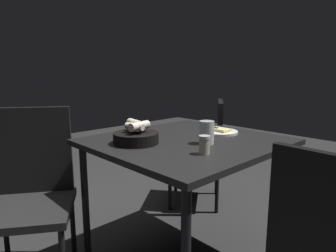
{
  "coord_description": "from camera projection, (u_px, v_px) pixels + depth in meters",
  "views": [
    {
      "loc": [
        -1.19,
        -1.1,
        1.13
      ],
      "look_at": [
        -0.08,
        0.06,
        0.83
      ],
      "focal_mm": 31.81,
      "sensor_mm": 36.0,
      "label": 1
    }
  ],
  "objects": [
    {
      "name": "dining_table",
      "position": [
        186.0,
        152.0,
        1.67
      ],
      "size": [
        0.97,
        0.91,
        0.75
      ],
      "color": "black",
      "rests_on": "ground"
    },
    {
      "name": "pizza_plate",
      "position": [
        219.0,
        131.0,
        1.82
      ],
      "size": [
        0.23,
        0.23,
        0.04
      ],
      "color": "white",
      "rests_on": "dining_table"
    },
    {
      "name": "bread_basket",
      "position": [
        136.0,
        136.0,
        1.56
      ],
      "size": [
        0.24,
        0.24,
        0.12
      ],
      "color": "black",
      "rests_on": "dining_table"
    },
    {
      "name": "beer_glass",
      "position": [
        206.0,
        133.0,
        1.54
      ],
      "size": [
        0.08,
        0.08,
        0.12
      ],
      "color": "silver",
      "rests_on": "dining_table"
    },
    {
      "name": "pepper_shaker",
      "position": [
        204.0,
        146.0,
        1.35
      ],
      "size": [
        0.05,
        0.05,
        0.09
      ],
      "color": "#BFB299",
      "rests_on": "dining_table"
    },
    {
      "name": "chair_near",
      "position": [
        31.0,
        185.0,
        1.63
      ],
      "size": [
        0.61,
        0.61,
        0.93
      ],
      "color": "black",
      "rests_on": "ground"
    },
    {
      "name": "chair_spare",
      "position": [
        205.0,
        146.0,
        2.52
      ],
      "size": [
        0.62,
        0.62,
        0.89
      ],
      "color": "#242424",
      "rests_on": "ground"
    }
  ]
}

